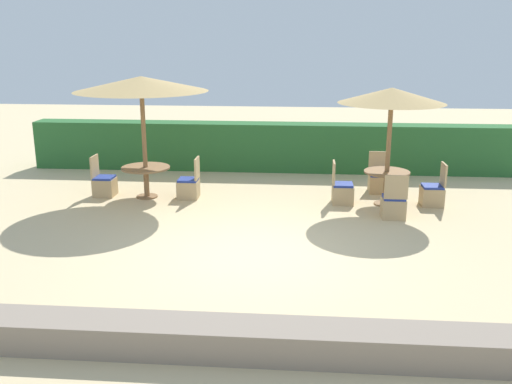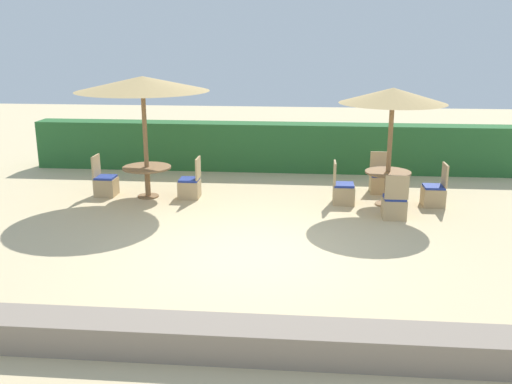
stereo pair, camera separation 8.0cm
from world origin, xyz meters
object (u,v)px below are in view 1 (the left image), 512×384
at_px(patio_chair_back_right_east, 433,194).
at_px(patio_chair_back_left_east, 189,187).
at_px(parasol_back_right, 392,96).
at_px(patio_chair_back_right_north, 379,181).
at_px(patio_chair_back_right_south, 393,205).
at_px(patio_chair_back_left_west, 104,184).
at_px(round_table_back_left, 146,173).
at_px(round_table_back_right, 386,179).
at_px(patio_chair_back_right_west, 342,192).
at_px(parasol_back_left, 141,84).

relative_size(patio_chair_back_right_east, patio_chair_back_left_east, 1.00).
distance_m(parasol_back_right, patio_chair_back_right_north, 2.31).
height_order(parasol_back_right, patio_chair_back_right_south, parasol_back_right).
distance_m(parasol_back_right, patio_chair_back_left_west, 6.67).
bearing_deg(patio_chair_back_left_west, round_table_back_left, 87.50).
xyz_separation_m(round_table_back_right, patio_chair_back_right_west, (-0.94, 0.01, -0.31)).
relative_size(round_table_back_right, patio_chair_back_right_north, 1.05).
bearing_deg(patio_chair_back_right_south, patio_chair_back_left_east, 165.97).
height_order(patio_chair_back_right_east, patio_chair_back_right_west, same).
distance_m(parasol_back_right, round_table_back_left, 5.62).
distance_m(parasol_back_left, patio_chair_back_left_west, 2.49).
height_order(patio_chair_back_right_west, parasol_back_left, parasol_back_left).
bearing_deg(patio_chair_back_left_west, parasol_back_left, 87.50).
height_order(patio_chair_back_right_west, patio_chair_back_left_east, same).
bearing_deg(round_table_back_right, patio_chair_back_left_west, 178.36).
bearing_deg(patio_chair_back_left_west, patio_chair_back_right_south, 79.98).
xyz_separation_m(patio_chair_back_right_north, patio_chair_back_right_south, (0.05, -1.96, 0.00)).
relative_size(round_table_back_right, patio_chair_back_right_south, 1.05).
height_order(round_table_back_left, patio_chair_back_left_west, patio_chair_back_left_west).
xyz_separation_m(patio_chair_back_right_north, patio_chair_back_left_west, (-6.31, -0.83, 0.00)).
bearing_deg(parasol_back_right, patio_chair_back_left_east, 178.00).
distance_m(patio_chair_back_right_north, patio_chair_back_right_west, 1.36).
bearing_deg(patio_chair_back_right_west, patio_chair_back_left_east, -92.38).
height_order(patio_chair_back_right_north, round_table_back_left, patio_chair_back_right_north).
bearing_deg(parasol_back_left, round_table_back_left, 0.00).
xyz_separation_m(parasol_back_right, patio_chair_back_left_west, (-6.33, 0.18, -2.08)).
xyz_separation_m(patio_chair_back_right_south, parasol_back_left, (-5.35, 1.08, 2.27)).
height_order(round_table_back_right, patio_chair_back_right_east, patio_chair_back_right_east).
bearing_deg(patio_chair_back_right_west, round_table_back_right, 89.35).
relative_size(round_table_back_right, parasol_back_left, 0.34).
height_order(round_table_back_right, patio_chair_back_left_west, patio_chair_back_left_west).
bearing_deg(patio_chair_back_right_east, patio_chair_back_left_east, 88.52).
bearing_deg(patio_chair_back_left_east, patio_chair_back_right_east, -91.48).
height_order(round_table_back_left, patio_chair_back_left_east, patio_chair_back_left_east).
height_order(round_table_back_right, round_table_back_left, round_table_back_right).
xyz_separation_m(patio_chair_back_right_north, patio_chair_back_left_east, (-4.33, -0.86, 0.00)).
bearing_deg(patio_chair_back_right_east, round_table_back_right, 90.81).
bearing_deg(parasol_back_right, patio_chair_back_left_west, 178.36).
bearing_deg(patio_chair_back_left_east, patio_chair_back_right_north, -78.73).
relative_size(parasol_back_left, round_table_back_left, 2.68).
height_order(patio_chair_back_right_south, patio_chair_back_right_west, same).
height_order(patio_chair_back_right_south, round_table_back_left, patio_chair_back_right_south).
xyz_separation_m(patio_chair_back_right_north, parasol_back_left, (-5.30, -0.88, 2.27)).
distance_m(parasol_back_right, patio_chair_back_right_east, 2.31).
xyz_separation_m(patio_chair_back_left_west, patio_chair_back_left_east, (1.98, -0.03, 0.00)).
height_order(patio_chair_back_right_east, patio_chair_back_left_east, same).
relative_size(patio_chair_back_right_south, patio_chair_back_left_west, 1.00).
xyz_separation_m(patio_chair_back_right_north, patio_chair_back_right_west, (-0.91, -1.00, 0.00)).
bearing_deg(parasol_back_left, patio_chair_back_left_west, 177.50).
bearing_deg(parasol_back_right, parasol_back_left, 178.52).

